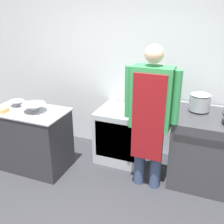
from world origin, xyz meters
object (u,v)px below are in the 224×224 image
object	(u,v)px
stove	(210,150)
person_cook	(151,111)
stock_pot	(200,101)
mixing_bowl	(34,108)
plastic_tub	(3,110)
fridge_unit	(122,134)

from	to	relation	value
stove	person_cook	world-z (taller)	person_cook
stock_pot	mixing_bowl	bearing A→B (deg)	-160.68
stove	plastic_tub	xyz separation A→B (m)	(-2.62, -0.75, 0.45)
stove	plastic_tub	world-z (taller)	plastic_tub
fridge_unit	mixing_bowl	bearing A→B (deg)	-145.93
person_cook	stock_pot	world-z (taller)	person_cook
mixing_bowl	plastic_tub	distance (m)	0.41
plastic_tub	stock_pot	size ratio (longest dim) A/B	0.46
person_cook	plastic_tub	distance (m)	1.93
fridge_unit	person_cook	bearing A→B (deg)	-43.76
mixing_bowl	stock_pot	distance (m)	2.17
person_cook	mixing_bowl	size ratio (longest dim) A/B	5.79
fridge_unit	stock_pot	xyz separation A→B (m)	(1.03, 0.03, 0.65)
mixing_bowl	stock_pot	xyz separation A→B (m)	(2.04, 0.72, 0.12)
person_cook	mixing_bowl	xyz separation A→B (m)	(-1.53, -0.18, -0.11)
stove	mixing_bowl	xyz separation A→B (m)	(-2.25, -0.58, 0.47)
person_cook	plastic_tub	world-z (taller)	person_cook
fridge_unit	plastic_tub	world-z (taller)	plastic_tub
person_cook	fridge_unit	bearing A→B (deg)	136.24
person_cook	plastic_tub	size ratio (longest dim) A/B	15.09
mixing_bowl	plastic_tub	world-z (taller)	mixing_bowl
person_cook	stock_pot	size ratio (longest dim) A/B	6.90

